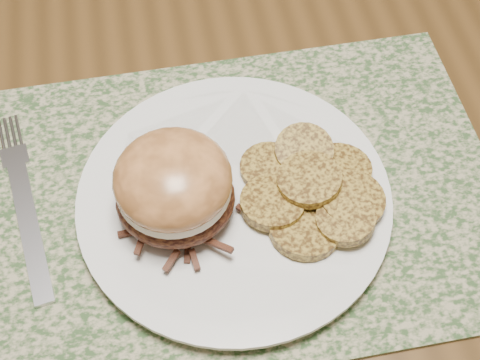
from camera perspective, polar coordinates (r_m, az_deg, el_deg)
name	(u,v)px	position (r m, az deg, el deg)	size (l,w,h in m)	color
ground	(147,349)	(1.35, -7.95, -14.08)	(3.50, 3.50, 0.00)	brown
dining_table	(76,143)	(0.76, -13.80, 3.06)	(1.50, 0.90, 0.75)	#553718
placemat	(251,194)	(0.61, 0.97, -1.16)	(0.45, 0.33, 0.00)	#324F28
dinner_plate	(234,200)	(0.59, -0.50, -1.71)	(0.26, 0.26, 0.02)	white
pork_sandwich	(174,187)	(0.55, -5.68, -0.59)	(0.12, 0.12, 0.08)	black
roasted_potatoes	(312,190)	(0.58, 6.18, -0.86)	(0.15, 0.15, 0.03)	#A58430
fork	(24,202)	(0.63, -17.93, -1.78)	(0.05, 0.21, 0.00)	silver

